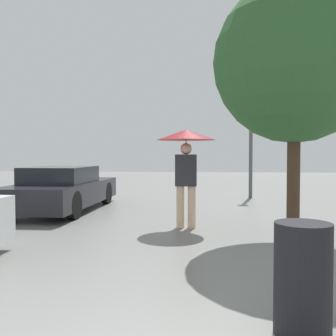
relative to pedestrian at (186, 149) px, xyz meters
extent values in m
cylinder|color=beige|center=(-0.11, 0.00, -1.15)|extent=(0.16, 0.16, 0.83)
cylinder|color=beige|center=(0.11, 0.00, -1.15)|extent=(0.16, 0.16, 0.83)
cube|color=#2D2D33|center=(0.00, 0.00, -0.42)|extent=(0.41, 0.24, 0.62)
sphere|color=beige|center=(0.00, 0.00, 0.00)|extent=(0.22, 0.22, 0.22)
cylinder|color=#515456|center=(0.00, 0.00, -0.16)|extent=(0.02, 0.02, 0.66)
cone|color=maroon|center=(0.00, 0.00, 0.27)|extent=(1.15, 1.15, 0.20)
cube|color=black|center=(-3.31, 2.07, -1.11)|extent=(1.68, 4.39, 0.56)
cube|color=black|center=(-3.31, 1.85, -0.63)|extent=(1.43, 1.98, 0.41)
cylinder|color=black|center=(-4.06, 3.43, -1.24)|extent=(0.18, 0.64, 0.64)
cylinder|color=black|center=(-2.55, 3.43, -1.24)|extent=(0.18, 0.64, 0.64)
cylinder|color=black|center=(-4.06, 0.70, -1.24)|extent=(0.18, 0.64, 0.64)
cylinder|color=black|center=(-2.55, 0.70, -1.24)|extent=(0.18, 0.64, 0.64)
cylinder|color=#473323|center=(1.84, -0.96, -0.44)|extent=(0.21, 0.21, 2.24)
sphere|color=#2D5B2D|center=(1.84, -0.96, 1.41)|extent=(2.67, 2.67, 2.67)
cylinder|color=#515456|center=(1.87, 5.48, 0.21)|extent=(0.12, 0.12, 3.54)
sphere|color=beige|center=(1.87, 5.48, 2.07)|extent=(0.32, 0.32, 0.32)
cylinder|color=black|center=(1.18, -4.28, -1.11)|extent=(0.45, 0.45, 0.90)
camera|label=1|loc=(0.41, -7.33, -0.13)|focal=40.00mm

